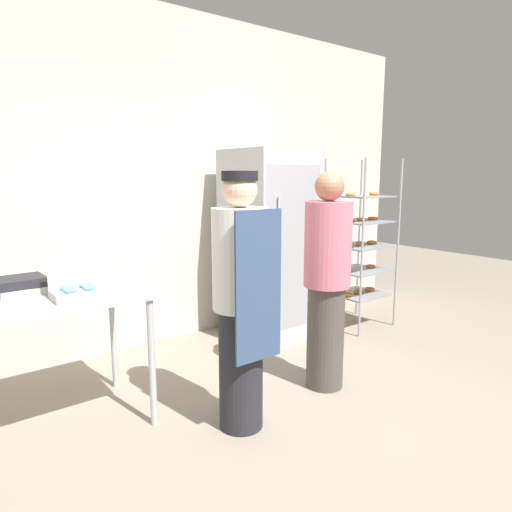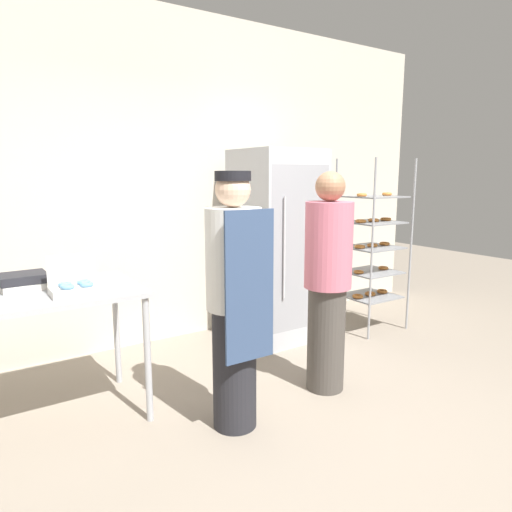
% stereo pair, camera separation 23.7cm
% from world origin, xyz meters
% --- Properties ---
extents(ground_plane, '(14.00, 14.00, 0.00)m').
position_xyz_m(ground_plane, '(0.00, 0.00, 0.00)').
color(ground_plane, gray).
extents(back_wall, '(6.40, 0.12, 3.09)m').
position_xyz_m(back_wall, '(0.00, 2.21, 1.54)').
color(back_wall, beige).
rests_on(back_wall, ground_plane).
extents(refrigerator, '(0.70, 0.76, 1.82)m').
position_xyz_m(refrigerator, '(0.83, 1.61, 0.91)').
color(refrigerator, '#ADAFB5').
rests_on(refrigerator, ground_plane).
extents(baking_rack, '(0.59, 0.54, 1.75)m').
position_xyz_m(baking_rack, '(1.81, 1.29, 0.85)').
color(baking_rack, '#93969B').
rests_on(baking_rack, ground_plane).
extents(prep_counter, '(1.03, 0.75, 0.87)m').
position_xyz_m(prep_counter, '(-1.27, 1.11, 0.77)').
color(prep_counter, '#ADAFB5').
rests_on(prep_counter, ground_plane).
extents(donut_box, '(0.29, 0.19, 0.24)m').
position_xyz_m(donut_box, '(-1.17, 0.94, 0.92)').
color(donut_box, silver).
rests_on(donut_box, prep_counter).
extents(binder_stack, '(0.30, 0.26, 0.10)m').
position_xyz_m(binder_stack, '(-1.42, 1.26, 0.92)').
color(binder_stack, silver).
rests_on(binder_stack, prep_counter).
extents(person_baker, '(0.34, 0.36, 1.61)m').
position_xyz_m(person_baker, '(-0.36, 0.41, 0.84)').
color(person_baker, '#232328').
rests_on(person_baker, ground_plane).
extents(person_customer, '(0.34, 0.34, 1.62)m').
position_xyz_m(person_customer, '(0.48, 0.49, 0.82)').
color(person_customer, '#47423D').
rests_on(person_customer, ground_plane).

